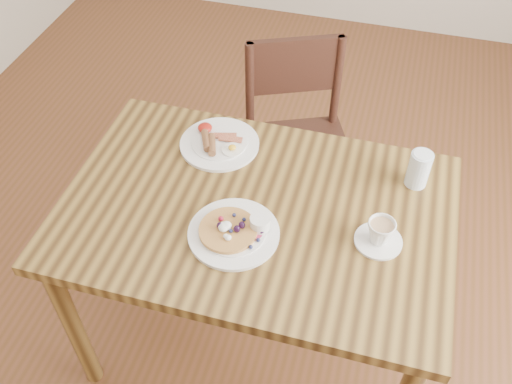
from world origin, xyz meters
TOP-DOWN VIEW (x-y plane):
  - ground at (0.00, 0.00)m, footprint 5.00×5.00m
  - dining_table at (0.00, 0.00)m, footprint 1.20×0.80m
  - chair_far at (-0.00, 0.63)m, footprint 0.55×0.55m
  - pancake_plate at (-0.03, -0.12)m, footprint 0.27×0.27m
  - breakfast_plate at (-0.20, 0.24)m, footprint 0.27×0.27m
  - teacup_saucer at (0.38, -0.03)m, footprint 0.14×0.14m
  - water_glass at (0.46, 0.24)m, footprint 0.07×0.07m

SIDE VIEW (x-z plane):
  - ground at x=0.00m, z-range 0.00..0.00m
  - chair_far at x=0.00m, z-range 0.05..0.93m
  - dining_table at x=0.00m, z-range 0.28..1.03m
  - breakfast_plate at x=-0.20m, z-range 0.74..0.78m
  - pancake_plate at x=-0.03m, z-range 0.74..0.79m
  - teacup_saucer at x=0.38m, z-range 0.74..0.83m
  - water_glass at x=0.46m, z-range 0.75..0.87m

